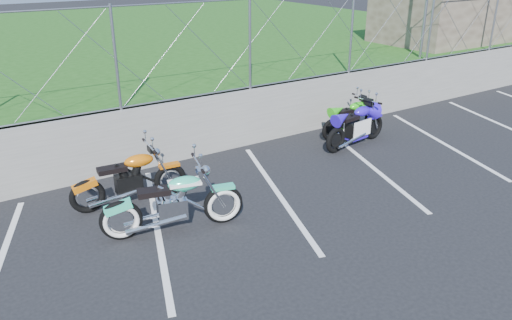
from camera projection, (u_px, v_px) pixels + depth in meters
ground at (311, 214)px, 8.57m from camera, size 90.00×90.00×0.00m
retaining_wall at (212, 124)px, 11.03m from camera, size 30.00×0.22×1.30m
grass_field at (85, 54)px, 18.77m from camera, size 30.00×20.00×1.30m
stone_building at (450, 14)px, 17.28m from camera, size 5.00×3.00×1.80m
chain_link_fence at (210, 49)px, 10.40m from camera, size 28.00×0.03×2.00m
sign_pole at (426, 5)px, 14.15m from camera, size 0.08×0.08×3.00m
parking_lines at (326, 177)px, 9.95m from camera, size 18.29×4.31×0.01m
cruiser_turquoise at (175, 205)px, 7.89m from camera, size 2.25×0.79×1.14m
naked_orange at (131, 180)px, 8.77m from camera, size 2.08×0.71×1.04m
sportbike_green at (352, 119)px, 12.12m from camera, size 1.81×0.65×0.94m
sportbike_blue at (357, 127)px, 11.47m from camera, size 1.98×0.71×1.03m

